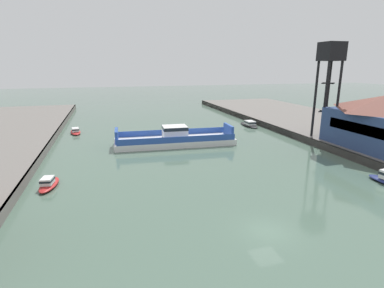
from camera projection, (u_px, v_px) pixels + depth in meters
ground_plane at (267, 232)px, 26.61m from camera, size 400.00×400.00×0.00m
chain_ferry at (175, 139)px, 55.98m from camera, size 22.30×7.79×3.49m
moored_boat_near_left at (49, 183)px, 36.23m from camera, size 2.51×5.31×1.34m
moored_boat_mid_left at (249, 124)px, 73.32m from camera, size 2.92×7.87×1.33m
moored_boat_mid_right at (75, 131)px, 65.49m from camera, size 2.86×6.52×1.22m
warehouse_shed at (381, 122)px, 48.09m from camera, size 10.02×15.51×8.43m
crane_tower at (330, 62)px, 53.15m from camera, size 3.52×3.52×16.98m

